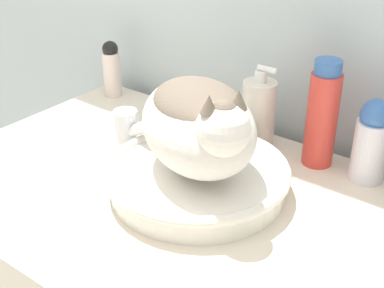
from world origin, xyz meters
TOP-DOWN VIEW (x-y plane):
  - sink_basin at (0.02, 0.34)m, footprint 0.34×0.34m
  - cat at (0.03, 0.33)m, footprint 0.33×0.35m
  - faucet at (-0.17, 0.36)m, footprint 0.14×0.05m
  - soap_pump_bottle at (0.01, 0.57)m, footprint 0.07×0.07m
  - lotion_bottle_white at (0.25, 0.57)m, footprint 0.07×0.07m
  - shampoo_bottle_tall at (0.15, 0.57)m, footprint 0.06×0.06m
  - deodorant_stick at (-0.43, 0.57)m, footprint 0.04×0.04m

SIDE VIEW (x-z plane):
  - sink_basin at x=0.02m, z-range 0.89..0.95m
  - faucet at x=-0.17m, z-range 0.88..1.01m
  - deodorant_stick at x=-0.43m, z-range 0.89..1.03m
  - soap_pump_bottle at x=0.01m, z-range 0.87..1.05m
  - lotion_bottle_white at x=0.25m, z-range 0.89..1.05m
  - shampoo_bottle_tall at x=0.15m, z-range 0.88..1.10m
  - cat at x=0.03m, z-range 0.94..1.13m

